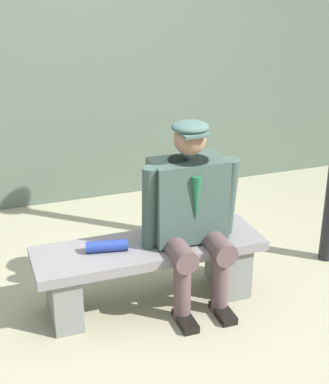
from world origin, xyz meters
name	(u,v)px	position (x,y,z in m)	size (l,w,h in m)	color
ground_plane	(150,301)	(0.00, 0.00, 0.00)	(30.00, 30.00, 0.00)	gray
bench	(149,264)	(0.00, 0.00, 0.29)	(1.49, 0.45, 0.43)	slate
seated_man	(191,209)	(-0.26, 0.05, 0.67)	(0.64, 0.57, 1.23)	#364942
rolled_magazine	(107,246)	(0.28, 0.00, 0.47)	(0.07, 0.07, 0.26)	navy
stadium_wall	(79,64)	(0.00, -1.99, 1.26)	(12.00, 0.24, 2.51)	#4D5C4C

